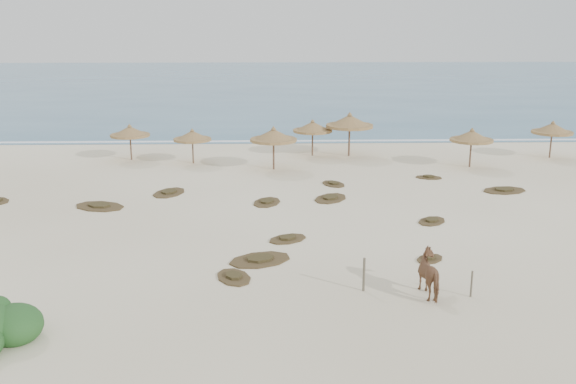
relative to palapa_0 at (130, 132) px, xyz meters
name	(u,v)px	position (x,y,z in m)	size (l,w,h in m)	color
ground	(310,257)	(11.28, -19.28, -1.96)	(160.00, 160.00, 0.00)	#F8ECCC
ocean	(280,83)	(11.28, 55.72, -1.96)	(200.00, 100.00, 0.01)	#2B5D81
foam_line	(290,141)	(11.28, 6.72, -1.96)	(70.00, 0.60, 0.01)	white
palapa_0	(130,132)	(0.00, 0.00, 0.00)	(3.56, 3.56, 2.53)	brown
palapa_1	(192,136)	(4.44, -1.24, -0.10)	(3.06, 3.06, 2.40)	brown
palapa_2	(274,136)	(9.90, -3.21, 0.24)	(3.46, 3.46, 2.84)	brown
palapa_3	(313,127)	(12.70, 1.10, 0.08)	(3.68, 3.68, 2.63)	brown
palapa_4	(350,122)	(15.32, 0.90, 0.49)	(4.19, 4.19, 3.16)	brown
palapa_5	(472,136)	(22.88, -2.93, 0.08)	(3.73, 3.73, 2.64)	brown
palapa_6	(552,129)	(29.44, -0.15, 0.09)	(3.04, 3.04, 2.65)	brown
horse	(432,274)	(15.33, -23.20, -1.18)	(0.84, 1.85, 1.56)	brown
fence_post_near	(364,274)	(12.99, -22.76, -1.34)	(0.09, 0.09, 1.25)	#605948
fence_post_far	(472,284)	(16.69, -23.38, -1.48)	(0.07, 0.07, 0.97)	#605948
scrub_1	(100,206)	(0.75, -11.71, -1.91)	(3.27, 2.76, 0.16)	brown
scrub_2	(288,239)	(10.41, -17.13, -1.91)	(2.20, 2.02, 0.16)	brown
scrub_3	(330,198)	(12.94, -10.52, -1.91)	(2.53, 2.80, 0.16)	brown
scrub_4	(432,221)	(17.45, -14.74, -1.91)	(1.98, 2.06, 0.16)	brown
scrub_5	(504,190)	(23.00, -9.11, -1.91)	(2.92, 2.28, 0.16)	brown
scrub_6	(169,192)	(3.97, -9.08, -1.91)	(2.28, 2.77, 0.16)	brown
scrub_7	(333,184)	(13.41, -7.35, -1.91)	(1.78, 2.10, 0.16)	brown
scrub_9	(260,259)	(9.22, -19.66, -1.91)	(3.10, 2.66, 0.16)	brown
scrub_10	(429,177)	(19.44, -5.89, -1.91)	(1.81, 1.40, 0.16)	brown
scrub_11	(234,277)	(8.26, -21.45, -1.91)	(1.81, 2.16, 0.16)	brown
scrub_12	(430,258)	(16.13, -19.75, -1.91)	(1.58, 1.55, 0.16)	brown
scrub_13	(267,202)	(9.47, -11.19, -1.91)	(1.92, 2.40, 0.16)	brown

